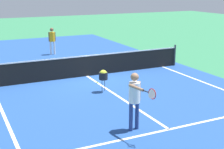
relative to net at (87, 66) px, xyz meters
name	(u,v)px	position (x,y,z in m)	size (l,w,h in m)	color
ground_plane	(87,76)	(0.00, 0.00, -0.49)	(60.00, 60.00, 0.00)	#337F51
court_surface_inbounds	(87,76)	(0.00, 0.00, -0.49)	(10.62, 24.40, 0.00)	#234C93
line_service_near	(169,129)	(0.00, -6.40, -0.49)	(8.22, 0.10, 0.01)	white
line_center_service	(119,97)	(0.00, -3.20, -0.49)	(0.10, 6.40, 0.01)	white
net	(87,66)	(0.00, 0.00, 0.00)	(9.75, 0.09, 1.07)	#33383D
player_near	(135,95)	(-0.92, -6.00, 0.55)	(0.41, 1.23, 1.68)	navy
player_far	(52,38)	(-0.05, 5.42, 0.48)	(0.42, 0.32, 1.60)	white
ball_hopper	(103,75)	(-0.27, -2.43, 0.18)	(0.34, 0.34, 0.87)	black
tennis_ball_near_net	(97,83)	(-0.03, -1.25, -0.46)	(0.07, 0.07, 0.07)	#CCE033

